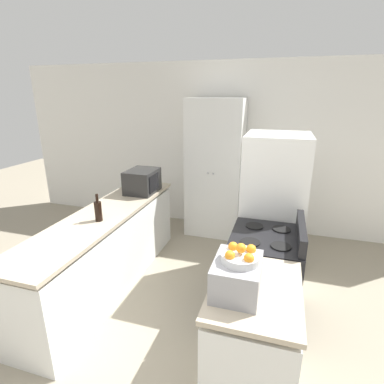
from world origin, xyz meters
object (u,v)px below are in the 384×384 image
wine_bottle (98,211)px  toaster_oven (237,276)px  refrigerator (273,209)px  stove (263,277)px  pantry_cabinet (215,169)px  fruit_bowl (241,256)px  microwave (142,181)px

wine_bottle → toaster_oven: (1.52, -0.74, 0.00)m
refrigerator → stove: bearing=-91.4°
pantry_cabinet → wine_bottle: bearing=-111.9°
refrigerator → wine_bottle: size_ratio=5.98×
stove → fruit_bowl: size_ratio=4.20×
pantry_cabinet → wine_bottle: (-0.77, -1.93, -0.04)m
refrigerator → microwave: 1.68m
stove → fruit_bowl: bearing=-98.2°
stove → toaster_oven: toaster_oven is taller
refrigerator → toaster_oven: 1.68m
stove → refrigerator: size_ratio=0.61×
wine_bottle → fruit_bowl: fruit_bowl is taller
refrigerator → wine_bottle: refrigerator is taller
fruit_bowl → toaster_oven: bearing=-167.7°
pantry_cabinet → stove: 2.08m
wine_bottle → toaster_oven: size_ratio=0.75×
refrigerator → pantry_cabinet: bearing=132.2°
refrigerator → fruit_bowl: size_ratio=6.89×
pantry_cabinet → toaster_oven: (0.75, -2.67, -0.04)m
refrigerator → toaster_oven: refrigerator is taller
toaster_oven → microwave: bearing=131.0°
stove → microwave: bearing=152.8°
stove → wine_bottle: (-1.66, -0.14, 0.54)m
microwave → stove: bearing=-27.2°
fruit_bowl → wine_bottle: bearing=154.3°
pantry_cabinet → refrigerator: 1.37m
wine_bottle → microwave: bearing=89.2°
wine_bottle → toaster_oven: bearing=-26.0°
wine_bottle → fruit_bowl: size_ratio=1.15×
pantry_cabinet → stove: pantry_cabinet is taller
stove → refrigerator: 0.88m
stove → wine_bottle: size_ratio=3.64×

